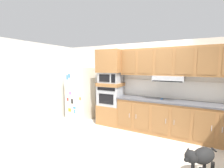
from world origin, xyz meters
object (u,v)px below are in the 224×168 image
at_px(built_in_oven, 111,95).
at_px(refrigerator, 80,93).
at_px(screwdriver, 162,99).
at_px(microwave, 111,78).
at_px(dog, 201,157).

bearing_deg(built_in_oven, refrigerator, -176.64).
relative_size(refrigerator, built_in_oven, 2.51).
xyz_separation_m(refrigerator, screwdriver, (2.71, 0.11, 0.05)).
height_order(refrigerator, built_in_oven, refrigerator).
distance_m(built_in_oven, microwave, 0.56).
height_order(refrigerator, screwdriver, refrigerator).
distance_m(built_in_oven, dog, 2.96).
bearing_deg(screwdriver, built_in_oven, -178.42).
bearing_deg(dog, screwdriver, -116.27).
bearing_deg(dog, microwave, -88.01).
bearing_deg(microwave, refrigerator, -176.64).
xyz_separation_m(built_in_oven, dog, (2.46, -1.57, -0.51)).
height_order(microwave, screwdriver, microwave).
xyz_separation_m(built_in_oven, screwdriver, (1.56, 0.04, 0.03)).
height_order(built_in_oven, dog, built_in_oven).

